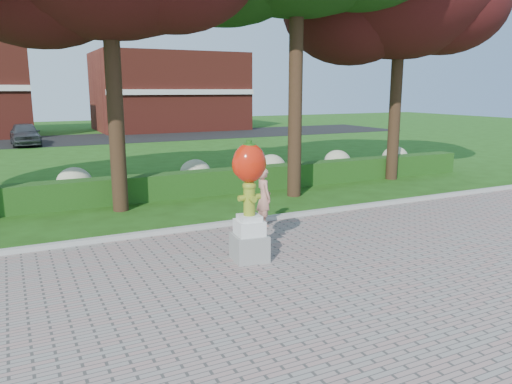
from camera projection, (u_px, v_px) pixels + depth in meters
ground at (284, 264)px, 10.01m from camera, size 100.00×100.00×0.00m
walkway at (436, 356)px, 6.51m from camera, size 40.00×14.00×0.04m
curb at (225, 224)px, 12.63m from camera, size 40.00×0.18×0.15m
lawn_hedge at (177, 185)px, 16.07m from camera, size 24.00×0.70×0.80m
hydrangea_row at (184, 174)px, 17.16m from camera, size 20.10×1.10×0.99m
street at (84, 139)px, 34.55m from camera, size 50.00×8.00×0.02m
building_right at (169, 92)px, 42.65m from camera, size 12.00×8.00×6.40m
hydrant_sculpture at (249, 198)px, 9.86m from camera, size 0.73×0.73×2.43m
woman at (264, 197)px, 12.52m from camera, size 0.37×0.55×1.48m
parked_car at (25, 134)px, 30.78m from camera, size 1.76×4.14×1.39m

